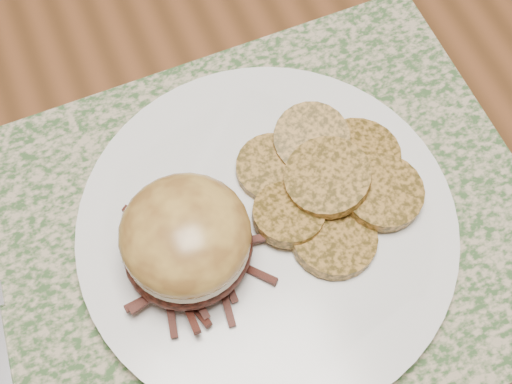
% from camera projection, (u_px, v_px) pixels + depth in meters
% --- Properties ---
extents(ground, '(3.50, 3.50, 0.00)m').
position_uv_depth(ground, '(219.00, 368.00, 1.23)').
color(ground, '#54381D').
rests_on(ground, ground).
extents(dining_table, '(1.50, 0.90, 0.75)m').
position_uv_depth(dining_table, '(183.00, 211.00, 0.63)').
color(dining_table, brown).
rests_on(dining_table, ground).
extents(placemat, '(0.45, 0.33, 0.00)m').
position_uv_depth(placemat, '(238.00, 243.00, 0.53)').
color(placemat, '#37572C').
rests_on(placemat, dining_table).
extents(dinner_plate, '(0.26, 0.26, 0.02)m').
position_uv_depth(dinner_plate, '(267.00, 230.00, 0.52)').
color(dinner_plate, white).
rests_on(dinner_plate, placemat).
extents(pork_sandwich, '(0.11, 0.11, 0.07)m').
position_uv_depth(pork_sandwich, '(186.00, 240.00, 0.47)').
color(pork_sandwich, black).
rests_on(pork_sandwich, dinner_plate).
extents(roasted_potatoes, '(0.14, 0.15, 0.03)m').
position_uv_depth(roasted_potatoes, '(328.00, 183.00, 0.52)').
color(roasted_potatoes, olive).
rests_on(roasted_potatoes, dinner_plate).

